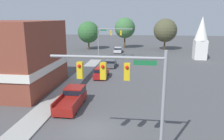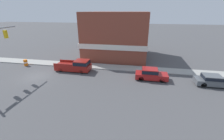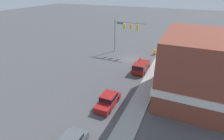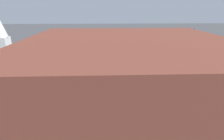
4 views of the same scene
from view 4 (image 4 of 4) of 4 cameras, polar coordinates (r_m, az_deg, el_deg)
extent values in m
plane|color=#4C4C4F|center=(27.43, 21.95, -4.14)|extent=(200.00, 200.00, 0.00)
cube|color=#9E9E99|center=(22.88, 27.60, -9.67)|extent=(2.40, 60.00, 0.14)
cylinder|color=gray|center=(32.27, 24.59, 5.87)|extent=(0.22, 0.22, 7.35)
cylinder|color=gray|center=(28.68, 28.56, 10.23)|extent=(7.07, 0.18, 0.18)
cube|color=gold|center=(29.89, 27.10, 9.06)|extent=(0.36, 0.36, 1.05)
sphere|color=red|center=(29.94, 27.53, 9.63)|extent=(0.22, 0.22, 0.22)
cube|color=gold|center=(28.63, 28.48, 8.46)|extent=(0.36, 0.36, 1.05)
sphere|color=red|center=(28.69, 28.93, 9.05)|extent=(0.22, 0.22, 0.22)
cube|color=gold|center=(27.40, 29.97, 7.79)|extent=(0.36, 0.36, 1.05)
sphere|color=red|center=(27.46, 30.44, 8.41)|extent=(0.22, 0.22, 0.22)
cube|color=#196B38|center=(30.74, 26.33, 10.52)|extent=(1.40, 0.04, 0.30)
cylinder|color=black|center=(23.19, -18.60, -7.22)|extent=(0.22, 0.66, 0.66)
cylinder|color=black|center=(24.60, -17.59, -5.51)|extent=(0.22, 0.66, 0.66)
cylinder|color=black|center=(22.57, -11.97, -7.32)|extent=(0.22, 0.66, 0.66)
cylinder|color=black|center=(24.02, -11.36, -5.56)|extent=(0.22, 0.66, 0.66)
cube|color=maroon|center=(23.46, -14.95, -5.92)|extent=(1.85, 4.35, 0.72)
cube|color=maroon|center=(23.12, -14.47, -4.36)|extent=(1.70, 2.09, 0.67)
cube|color=black|center=(23.12, -14.47, -4.36)|extent=(1.72, 2.17, 0.47)
cylinder|color=black|center=(27.97, -32.69, -4.75)|extent=(0.22, 0.66, 0.66)
cylinder|color=black|center=(25.37, -29.22, -6.43)|extent=(0.22, 0.66, 0.66)
cylinder|color=black|center=(26.71, -27.70, -4.90)|extent=(0.22, 0.66, 0.66)
cube|color=#51565B|center=(26.59, -31.11, -5.20)|extent=(1.88, 4.34, 0.65)
cube|color=#51565B|center=(26.24, -30.84, -4.03)|extent=(1.73, 2.08, 0.55)
cube|color=black|center=(26.24, -30.84, -4.03)|extent=(1.74, 2.16, 0.39)
cylinder|color=black|center=(21.78, 11.72, -8.36)|extent=(0.22, 0.66, 0.66)
cylinder|color=black|center=(23.40, 10.66, -6.22)|extent=(0.22, 0.66, 0.66)
cylinder|color=black|center=(22.82, 20.12, -7.86)|extent=(0.22, 0.66, 0.66)
cylinder|color=black|center=(24.37, 18.53, -5.86)|extent=(0.22, 0.66, 0.66)
cube|color=maroon|center=(22.91, 15.38, -6.44)|extent=(2.09, 5.49, 0.85)
cube|color=maroon|center=(22.16, 11.86, -4.74)|extent=(1.99, 2.09, 0.76)
cube|color=black|center=(22.16, 11.86, -4.74)|extent=(2.01, 2.17, 0.53)
cube|color=maroon|center=(22.21, 19.21, -6.00)|extent=(0.12, 3.10, 0.35)
cube|color=maroon|center=(23.88, 17.57, -3.97)|extent=(0.12, 3.10, 0.35)
cube|color=brown|center=(11.63, 4.90, -11.76)|extent=(11.11, 11.92, 8.76)
cube|color=silver|center=(12.37, 4.71, -17.01)|extent=(11.41, 12.22, 0.90)
cube|color=white|center=(46.70, -31.97, 6.52)|extent=(2.65, 2.65, 4.25)
camera|label=1|loc=(38.11, 44.93, 12.38)|focal=35.00mm
camera|label=2|loc=(40.44, -7.37, 17.47)|focal=24.00mm
camera|label=3|loc=(25.39, -65.65, 16.60)|focal=28.00mm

